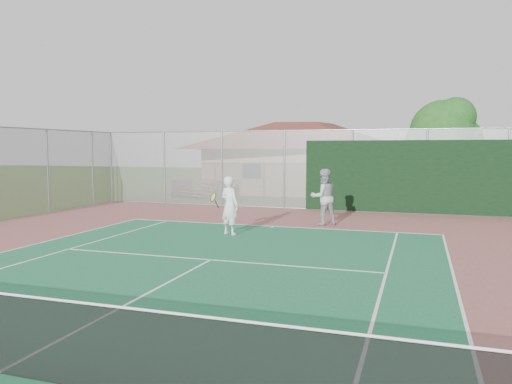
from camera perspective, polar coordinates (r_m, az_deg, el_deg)
back_fence at (r=21.68m, az=11.22°, el=2.16°), size 20.08×0.11×3.53m
side_fence_left at (r=22.54m, az=-22.68°, el=2.19°), size 0.08×9.00×3.50m
clubhouse at (r=31.13m, az=5.55°, el=4.75°), size 11.85×7.95×5.09m
bleachers at (r=27.77m, az=-6.26°, el=0.45°), size 3.13×2.42×0.97m
tree at (r=26.98m, az=20.68°, el=6.25°), size 3.76×3.56×5.24m
player_white_front at (r=15.57m, az=-3.07°, el=-1.59°), size 1.02×0.84×1.83m
player_grey_back at (r=17.65m, az=7.71°, el=-0.63°), size 1.22×1.16×1.98m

